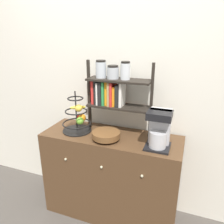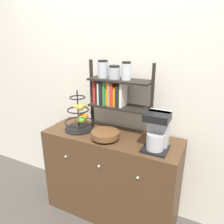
{
  "view_description": "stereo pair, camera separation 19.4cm",
  "coord_description": "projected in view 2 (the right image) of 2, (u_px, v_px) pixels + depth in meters",
  "views": [
    {
      "loc": [
        0.65,
        -1.49,
        1.77
      ],
      "look_at": [
        0.01,
        0.23,
        1.12
      ],
      "focal_mm": 35.0,
      "sensor_mm": 36.0,
      "label": 1
    },
    {
      "loc": [
        0.83,
        -1.41,
        1.77
      ],
      "look_at": [
        0.01,
        0.23,
        1.12
      ],
      "focal_mm": 35.0,
      "sensor_mm": 36.0,
      "label": 2
    }
  ],
  "objects": [
    {
      "name": "shelf_hutch",
      "position": [
        114.0,
        88.0,
        2.0
      ],
      "size": [
        0.63,
        0.2,
        0.67
      ],
      "color": "black",
      "rests_on": "sideboard"
    },
    {
      "name": "wall_back",
      "position": [
        124.0,
        86.0,
        2.12
      ],
      "size": [
        7.0,
        0.05,
        2.6
      ],
      "primitive_type": "cube",
      "color": "silver",
      "rests_on": "ground_plane"
    },
    {
      "name": "wooden_bowl",
      "position": [
        105.0,
        135.0,
        1.95
      ],
      "size": [
        0.25,
        0.25,
        0.07
      ],
      "color": "brown",
      "rests_on": "sideboard"
    },
    {
      "name": "coffee_maker",
      "position": [
        157.0,
        131.0,
        1.74
      ],
      "size": [
        0.2,
        0.21,
        0.32
      ],
      "color": "black",
      "rests_on": "sideboard"
    },
    {
      "name": "sideboard",
      "position": [
        111.0,
        176.0,
        2.18
      ],
      "size": [
        1.3,
        0.48,
        0.88
      ],
      "color": "#4C331E",
      "rests_on": "ground_plane"
    },
    {
      "name": "fruit_stand",
      "position": [
        80.0,
        117.0,
        2.13
      ],
      "size": [
        0.28,
        0.28,
        0.4
      ],
      "color": "black",
      "rests_on": "sideboard"
    }
  ]
}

